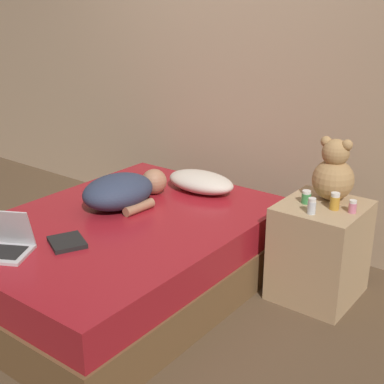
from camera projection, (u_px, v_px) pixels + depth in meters
name	position (u px, v px, depth m)	size (l,w,h in m)	color
ground_plane	(126.00, 287.00, 3.29)	(12.00, 12.00, 0.00)	brown
wall_back	(238.00, 54.00, 3.74)	(8.00, 0.06, 2.60)	tan
bed	(124.00, 254.00, 3.21)	(1.36, 1.86, 0.45)	brown
nightstand	(319.00, 251.00, 3.12)	(0.45, 0.49, 0.58)	tan
pillow	(201.00, 182.00, 3.56)	(0.49, 0.28, 0.13)	beige
person_lying	(123.00, 190.00, 3.31)	(0.40, 0.65, 0.20)	#2D3851
laptop	(2.00, 243.00, 2.72)	(0.36, 0.33, 0.22)	silver
teddy_bear	(334.00, 173.00, 3.04)	(0.24, 0.24, 0.37)	tan
bottle_green	(306.00, 197.00, 3.03)	(0.05, 0.05, 0.08)	#3D8E4C
bottle_amber	(335.00, 201.00, 2.94)	(0.05, 0.05, 0.10)	gold
bottle_clear	(312.00, 206.00, 2.88)	(0.05, 0.05, 0.09)	silver
bottle_pink	(353.00, 207.00, 2.89)	(0.04, 0.04, 0.07)	pink
book	(67.00, 242.00, 2.82)	(0.25, 0.24, 0.02)	black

